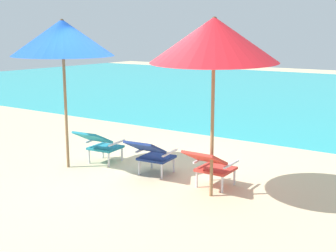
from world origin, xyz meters
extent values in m
plane|color=beige|center=(0.00, 4.00, 0.00)|extent=(40.00, 40.00, 0.00)
cube|color=teal|center=(-1.13, 0.18, 0.28)|extent=(0.57, 0.55, 0.04)
cube|color=teal|center=(-1.09, -0.18, 0.55)|extent=(0.57, 0.57, 0.27)
cylinder|color=silver|center=(-1.37, 0.37, 0.13)|extent=(0.04, 0.04, 0.26)
cylinder|color=silver|center=(-0.93, 0.42, 0.13)|extent=(0.04, 0.04, 0.26)
cylinder|color=silver|center=(-1.32, -0.05, 0.13)|extent=(0.04, 0.04, 0.26)
cylinder|color=silver|center=(-0.89, 0.00, 0.13)|extent=(0.04, 0.04, 0.26)
cube|color=silver|center=(-1.38, 0.16, 0.40)|extent=(0.08, 0.50, 0.03)
cube|color=silver|center=(-0.87, 0.21, 0.40)|extent=(0.08, 0.50, 0.03)
cube|color=navy|center=(0.06, 0.16, 0.28)|extent=(0.57, 0.55, 0.04)
cube|color=navy|center=(0.10, -0.21, 0.55)|extent=(0.57, 0.57, 0.27)
cylinder|color=silver|center=(-0.18, 0.34, 0.13)|extent=(0.04, 0.04, 0.26)
cylinder|color=silver|center=(0.26, 0.39, 0.13)|extent=(0.04, 0.04, 0.26)
cylinder|color=silver|center=(-0.13, -0.08, 0.13)|extent=(0.04, 0.04, 0.26)
cylinder|color=silver|center=(0.30, -0.03, 0.13)|extent=(0.04, 0.04, 0.26)
cube|color=silver|center=(-0.20, 0.13, 0.40)|extent=(0.08, 0.50, 0.03)
cube|color=silver|center=(0.32, 0.18, 0.40)|extent=(0.08, 0.50, 0.03)
cube|color=red|center=(1.21, 0.15, 0.28)|extent=(0.53, 0.51, 0.04)
cube|color=red|center=(1.22, -0.22, 0.55)|extent=(0.53, 0.52, 0.27)
cylinder|color=silver|center=(0.99, 0.35, 0.13)|extent=(0.04, 0.04, 0.26)
cylinder|color=silver|center=(1.43, 0.36, 0.13)|extent=(0.04, 0.04, 0.26)
cylinder|color=silver|center=(1.00, -0.07, 0.13)|extent=(0.04, 0.04, 0.26)
cylinder|color=silver|center=(1.44, -0.06, 0.13)|extent=(0.04, 0.04, 0.26)
cube|color=silver|center=(0.95, 0.14, 0.40)|extent=(0.04, 0.50, 0.03)
cube|color=silver|center=(1.47, 0.15, 0.40)|extent=(0.04, 0.50, 0.03)
cylinder|color=olive|center=(-1.47, -0.44, 1.00)|extent=(0.05, 0.05, 2.01)
cone|color=blue|center=(-1.47, -0.44, 2.28)|extent=(2.39, 2.39, 0.63)
sphere|color=#4C3823|center=(-1.47, -0.44, 2.56)|extent=(0.07, 0.07, 0.07)
cylinder|color=olive|center=(1.37, -0.27, 0.99)|extent=(0.05, 0.05, 1.99)
cone|color=red|center=(1.37, -0.27, 2.27)|extent=(2.31, 2.32, 0.68)
sphere|color=#4C3823|center=(1.37, -0.27, 2.55)|extent=(0.07, 0.07, 0.07)
camera|label=1|loc=(4.48, -5.91, 2.37)|focal=48.96mm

